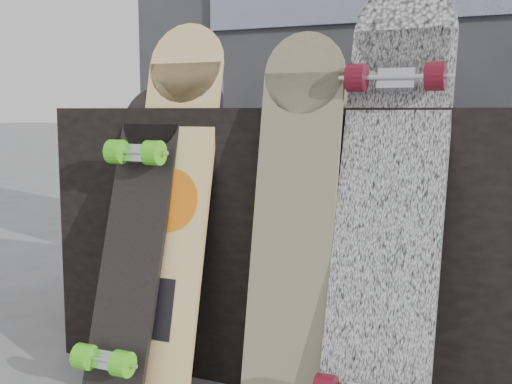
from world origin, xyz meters
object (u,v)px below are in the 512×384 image
at_px(longboard_geisha, 172,195).
at_px(longboard_celtic, 294,214).
at_px(vendor_table, 328,237).
at_px(longboard_cascadia, 389,198).
at_px(skateboard_dark, 132,236).

distance_m(longboard_geisha, longboard_celtic, 0.39).
bearing_deg(vendor_table, longboard_cascadia, -53.86).
bearing_deg(longboard_geisha, longboard_celtic, -6.10).
relative_size(longboard_geisha, longboard_celtic, 1.05).
relative_size(longboard_geisha, longboard_cascadia, 0.93).
height_order(longboard_cascadia, skateboard_dark, longboard_cascadia).
bearing_deg(longboard_cascadia, vendor_table, 126.14).
distance_m(vendor_table, skateboard_dark, 0.61).
height_order(longboard_celtic, longboard_cascadia, longboard_cascadia).
height_order(longboard_geisha, skateboard_dark, longboard_geisha).
relative_size(longboard_celtic, longboard_cascadia, 0.89).
distance_m(vendor_table, longboard_geisha, 0.52).
height_order(longboard_geisha, longboard_celtic, longboard_geisha).
distance_m(vendor_table, longboard_celtic, 0.40).
height_order(vendor_table, longboard_cascadia, longboard_cascadia).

